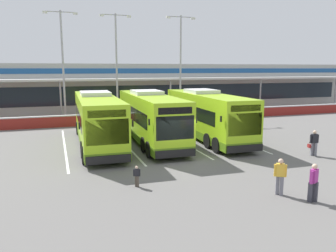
{
  "coord_description": "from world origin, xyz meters",
  "views": [
    {
      "loc": [
        -6.73,
        -17.99,
        5.43
      ],
      "look_at": [
        0.37,
        3.0,
        1.6
      ],
      "focal_mm": 35.61,
      "sensor_mm": 36.0,
      "label": 1
    }
  ],
  "objects_px": {
    "coach_bus_leftmost": "(97,121)",
    "lamp_post_centre": "(116,60)",
    "lamp_post_west": "(63,60)",
    "lamp_post_east": "(181,61)",
    "pedestrian_near_bin": "(280,175)",
    "coach_bus_centre": "(206,116)",
    "pedestrian_with_handbag": "(314,142)",
    "pedestrian_child": "(137,175)",
    "coach_bus_left_centre": "(150,118)",
    "pedestrian_in_dark_coat": "(314,181)"
  },
  "relations": [
    {
      "from": "coach_bus_centre",
      "to": "pedestrian_with_handbag",
      "type": "relative_size",
      "value": 7.54
    },
    {
      "from": "pedestrian_in_dark_coat",
      "to": "lamp_post_west",
      "type": "height_order",
      "value": "lamp_post_west"
    },
    {
      "from": "pedestrian_near_bin",
      "to": "pedestrian_child",
      "type": "bearing_deg",
      "value": 152.31
    },
    {
      "from": "coach_bus_left_centre",
      "to": "coach_bus_centre",
      "type": "height_order",
      "value": "same"
    },
    {
      "from": "coach_bus_left_centre",
      "to": "lamp_post_east",
      "type": "height_order",
      "value": "lamp_post_east"
    },
    {
      "from": "lamp_post_centre",
      "to": "lamp_post_east",
      "type": "distance_m",
      "value": 6.89
    },
    {
      "from": "pedestrian_child",
      "to": "lamp_post_east",
      "type": "distance_m",
      "value": 22.93
    },
    {
      "from": "pedestrian_child",
      "to": "coach_bus_left_centre",
      "type": "bearing_deg",
      "value": 70.76
    },
    {
      "from": "lamp_post_west",
      "to": "pedestrian_in_dark_coat",
      "type": "bearing_deg",
      "value": -70.13
    },
    {
      "from": "lamp_post_west",
      "to": "lamp_post_centre",
      "type": "distance_m",
      "value": 5.38
    },
    {
      "from": "coach_bus_leftmost",
      "to": "lamp_post_centre",
      "type": "distance_m",
      "value": 12.93
    },
    {
      "from": "lamp_post_west",
      "to": "pedestrian_with_handbag",
      "type": "bearing_deg",
      "value": -52.65
    },
    {
      "from": "pedestrian_in_dark_coat",
      "to": "lamp_post_east",
      "type": "relative_size",
      "value": 0.15
    },
    {
      "from": "lamp_post_west",
      "to": "lamp_post_east",
      "type": "xyz_separation_m",
      "value": [
        12.22,
        -0.73,
        0.0
      ]
    },
    {
      "from": "pedestrian_in_dark_coat",
      "to": "lamp_post_centre",
      "type": "relative_size",
      "value": 0.15
    },
    {
      "from": "lamp_post_centre",
      "to": "lamp_post_west",
      "type": "bearing_deg",
      "value": -178.19
    },
    {
      "from": "lamp_post_east",
      "to": "pedestrian_near_bin",
      "type": "bearing_deg",
      "value": -100.1
    },
    {
      "from": "coach_bus_left_centre",
      "to": "coach_bus_centre",
      "type": "bearing_deg",
      "value": -2.77
    },
    {
      "from": "coach_bus_leftmost",
      "to": "lamp_post_east",
      "type": "relative_size",
      "value": 1.11
    },
    {
      "from": "coach_bus_leftmost",
      "to": "coach_bus_left_centre",
      "type": "relative_size",
      "value": 1.0
    },
    {
      "from": "lamp_post_west",
      "to": "lamp_post_east",
      "type": "relative_size",
      "value": 1.0
    },
    {
      "from": "coach_bus_leftmost",
      "to": "coach_bus_left_centre",
      "type": "xyz_separation_m",
      "value": [
        3.89,
        0.04,
        0.0
      ]
    },
    {
      "from": "coach_bus_left_centre",
      "to": "pedestrian_in_dark_coat",
      "type": "distance_m",
      "value": 13.77
    },
    {
      "from": "lamp_post_east",
      "to": "coach_bus_leftmost",
      "type": "bearing_deg",
      "value": -134.13
    },
    {
      "from": "coach_bus_left_centre",
      "to": "lamp_post_centre",
      "type": "xyz_separation_m",
      "value": [
        -0.36,
        11.56,
        4.5
      ]
    },
    {
      "from": "coach_bus_left_centre",
      "to": "pedestrian_near_bin",
      "type": "distance_m",
      "value": 12.52
    },
    {
      "from": "pedestrian_child",
      "to": "lamp_post_east",
      "type": "height_order",
      "value": "lamp_post_east"
    },
    {
      "from": "pedestrian_child",
      "to": "lamp_post_centre",
      "type": "bearing_deg",
      "value": 82.11
    },
    {
      "from": "coach_bus_leftmost",
      "to": "pedestrian_near_bin",
      "type": "xyz_separation_m",
      "value": [
        6.29,
        -12.22,
        -0.91
      ]
    },
    {
      "from": "pedestrian_near_bin",
      "to": "lamp_post_west",
      "type": "xyz_separation_m",
      "value": [
        -8.14,
        23.65,
        5.42
      ]
    },
    {
      "from": "coach_bus_centre",
      "to": "pedestrian_child",
      "type": "bearing_deg",
      "value": -130.41
    },
    {
      "from": "lamp_post_west",
      "to": "pedestrian_near_bin",
      "type": "bearing_deg",
      "value": -71.01
    },
    {
      "from": "pedestrian_with_handbag",
      "to": "pedestrian_in_dark_coat",
      "type": "bearing_deg",
      "value": -132.1
    },
    {
      "from": "lamp_post_east",
      "to": "coach_bus_centre",
      "type": "bearing_deg",
      "value": -100.39
    },
    {
      "from": "pedestrian_with_handbag",
      "to": "lamp_post_east",
      "type": "xyz_separation_m",
      "value": [
        -2.12,
        18.05,
        5.43
      ]
    },
    {
      "from": "coach_bus_leftmost",
      "to": "coach_bus_centre",
      "type": "bearing_deg",
      "value": -1.24
    },
    {
      "from": "coach_bus_leftmost",
      "to": "lamp_post_west",
      "type": "relative_size",
      "value": 1.11
    },
    {
      "from": "lamp_post_centre",
      "to": "coach_bus_centre",
      "type": "bearing_deg",
      "value": -67.65
    },
    {
      "from": "coach_bus_leftmost",
      "to": "pedestrian_near_bin",
      "type": "height_order",
      "value": "coach_bus_leftmost"
    },
    {
      "from": "pedestrian_near_bin",
      "to": "lamp_post_west",
      "type": "relative_size",
      "value": 0.15
    },
    {
      "from": "coach_bus_centre",
      "to": "pedestrian_child",
      "type": "relative_size",
      "value": 12.16
    },
    {
      "from": "coach_bus_centre",
      "to": "pedestrian_child",
      "type": "distance_m",
      "value": 11.99
    },
    {
      "from": "pedestrian_child",
      "to": "lamp_post_centre",
      "type": "relative_size",
      "value": 0.09
    },
    {
      "from": "pedestrian_with_handbag",
      "to": "pedestrian_in_dark_coat",
      "type": "xyz_separation_m",
      "value": [
        -5.39,
        -5.97,
        0.02
      ]
    },
    {
      "from": "coach_bus_leftmost",
      "to": "lamp_post_centre",
      "type": "xyz_separation_m",
      "value": [
        3.54,
        11.6,
        4.5
      ]
    },
    {
      "from": "lamp_post_east",
      "to": "pedestrian_child",
      "type": "bearing_deg",
      "value": -115.98
    },
    {
      "from": "lamp_post_centre",
      "to": "pedestrian_child",
      "type": "bearing_deg",
      "value": -97.89
    },
    {
      "from": "lamp_post_west",
      "to": "lamp_post_centre",
      "type": "height_order",
      "value": "same"
    },
    {
      "from": "coach_bus_centre",
      "to": "pedestrian_near_bin",
      "type": "height_order",
      "value": "coach_bus_centre"
    },
    {
      "from": "coach_bus_centre",
      "to": "pedestrian_near_bin",
      "type": "relative_size",
      "value": 7.54
    }
  ]
}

